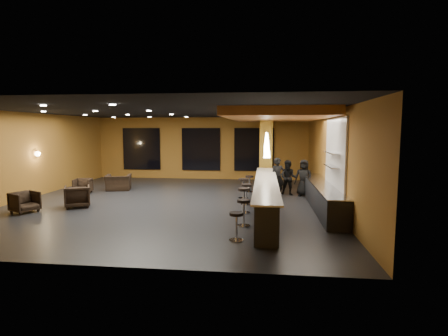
# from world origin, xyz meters

# --- Properties ---
(floor) EXTENTS (12.00, 13.00, 0.10)m
(floor) POSITION_xyz_m (0.00, 0.00, -0.05)
(floor) COLOR black
(floor) RESTS_ON ground
(ceiling) EXTENTS (12.00, 13.00, 0.10)m
(ceiling) POSITION_xyz_m (0.00, 0.00, 3.55)
(ceiling) COLOR black
(wall_back) EXTENTS (12.00, 0.10, 3.50)m
(wall_back) POSITION_xyz_m (0.00, 6.55, 1.75)
(wall_back) COLOR brown
(wall_back) RESTS_ON floor
(wall_front) EXTENTS (12.00, 0.10, 3.50)m
(wall_front) POSITION_xyz_m (0.00, -6.55, 1.75)
(wall_front) COLOR brown
(wall_front) RESTS_ON floor
(wall_left) EXTENTS (0.10, 13.00, 3.50)m
(wall_left) POSITION_xyz_m (-6.05, 0.00, 1.75)
(wall_left) COLOR brown
(wall_left) RESTS_ON floor
(wall_right) EXTENTS (0.10, 13.00, 3.50)m
(wall_right) POSITION_xyz_m (6.05, 0.00, 1.75)
(wall_right) COLOR brown
(wall_right) RESTS_ON floor
(wood_soffit) EXTENTS (3.60, 8.00, 0.28)m
(wood_soffit) POSITION_xyz_m (4.00, 1.00, 3.36)
(wood_soffit) COLOR #A86631
(wood_soffit) RESTS_ON ceiling
(window_left) EXTENTS (2.20, 0.06, 2.40)m
(window_left) POSITION_xyz_m (-3.50, 6.44, 1.70)
(window_left) COLOR black
(window_left) RESTS_ON wall_back
(window_center) EXTENTS (2.20, 0.06, 2.40)m
(window_center) POSITION_xyz_m (0.00, 6.44, 1.70)
(window_center) COLOR black
(window_center) RESTS_ON wall_back
(window_right) EXTENTS (2.20, 0.06, 2.40)m
(window_right) POSITION_xyz_m (3.00, 6.44, 1.70)
(window_right) COLOR black
(window_right) RESTS_ON wall_back
(tile_backsplash) EXTENTS (0.06, 3.20, 2.40)m
(tile_backsplash) POSITION_xyz_m (5.96, -1.00, 2.00)
(tile_backsplash) COLOR white
(tile_backsplash) RESTS_ON wall_right
(bar_counter) EXTENTS (0.60, 8.00, 1.00)m
(bar_counter) POSITION_xyz_m (3.65, -1.00, 0.50)
(bar_counter) COLOR black
(bar_counter) RESTS_ON floor
(bar_top) EXTENTS (0.78, 8.10, 0.05)m
(bar_top) POSITION_xyz_m (3.65, -1.00, 1.02)
(bar_top) COLOR silver
(bar_top) RESTS_ON bar_counter
(prep_counter) EXTENTS (0.70, 6.00, 0.86)m
(prep_counter) POSITION_xyz_m (5.65, -0.50, 0.43)
(prep_counter) COLOR black
(prep_counter) RESTS_ON floor
(prep_top) EXTENTS (0.72, 6.00, 0.03)m
(prep_top) POSITION_xyz_m (5.65, -0.50, 0.89)
(prep_top) COLOR silver
(prep_top) RESTS_ON prep_counter
(wall_shelf_lower) EXTENTS (0.30, 1.50, 0.03)m
(wall_shelf_lower) POSITION_xyz_m (5.82, -1.20, 1.60)
(wall_shelf_lower) COLOR silver
(wall_shelf_lower) RESTS_ON wall_right
(wall_shelf_upper) EXTENTS (0.30, 1.50, 0.03)m
(wall_shelf_upper) POSITION_xyz_m (5.82, -1.20, 2.05)
(wall_shelf_upper) COLOR silver
(wall_shelf_upper) RESTS_ON wall_right
(column) EXTENTS (0.60, 0.60, 3.50)m
(column) POSITION_xyz_m (3.65, 3.60, 1.75)
(column) COLOR olive
(column) RESTS_ON floor
(wall_sconce) EXTENTS (0.22, 0.22, 0.22)m
(wall_sconce) POSITION_xyz_m (-5.88, 0.50, 1.80)
(wall_sconce) COLOR #FFE5B2
(wall_sconce) RESTS_ON wall_left
(pendant_0) EXTENTS (0.20, 0.20, 0.70)m
(pendant_0) POSITION_xyz_m (3.65, -3.00, 2.35)
(pendant_0) COLOR white
(pendant_0) RESTS_ON wood_soffit
(pendant_1) EXTENTS (0.20, 0.20, 0.70)m
(pendant_1) POSITION_xyz_m (3.65, -0.50, 2.35)
(pendant_1) COLOR white
(pendant_1) RESTS_ON wood_soffit
(pendant_2) EXTENTS (0.20, 0.20, 0.70)m
(pendant_2) POSITION_xyz_m (3.65, 2.00, 2.35)
(pendant_2) COLOR white
(pendant_2) RESTS_ON wood_soffit
(staff_a) EXTENTS (0.68, 0.54, 1.64)m
(staff_a) POSITION_xyz_m (4.15, 1.53, 0.82)
(staff_a) COLOR black
(staff_a) RESTS_ON floor
(staff_b) EXTENTS (0.85, 0.73, 1.51)m
(staff_b) POSITION_xyz_m (4.62, 1.93, 0.75)
(staff_b) COLOR black
(staff_b) RESTS_ON floor
(staff_c) EXTENTS (0.86, 0.66, 1.56)m
(staff_c) POSITION_xyz_m (5.25, 1.82, 0.78)
(staff_c) COLOR black
(staff_c) RESTS_ON floor
(armchair_a) EXTENTS (1.03, 1.02, 0.71)m
(armchair_a) POSITION_xyz_m (-4.51, -2.29, 0.36)
(armchair_a) COLOR black
(armchair_a) RESTS_ON floor
(armchair_b) EXTENTS (1.16, 1.17, 0.79)m
(armchair_b) POSITION_xyz_m (-3.17, -1.31, 0.39)
(armchair_b) COLOR black
(armchair_b) RESTS_ON floor
(armchair_c) EXTENTS (0.83, 0.85, 0.66)m
(armchair_c) POSITION_xyz_m (-4.39, 1.33, 0.33)
(armchair_c) COLOR black
(armchair_c) RESTS_ON floor
(armchair_d) EXTENTS (1.31, 1.21, 0.72)m
(armchair_d) POSITION_xyz_m (-3.16, 2.29, 0.36)
(armchair_d) COLOR black
(armchair_d) RESTS_ON floor
(bar_stool_0) EXTENTS (0.37, 0.37, 0.74)m
(bar_stool_0) POSITION_xyz_m (2.89, -4.53, 0.47)
(bar_stool_0) COLOR silver
(bar_stool_0) RESTS_ON floor
(bar_stool_1) EXTENTS (0.40, 0.40, 0.79)m
(bar_stool_1) POSITION_xyz_m (2.99, -3.16, 0.51)
(bar_stool_1) COLOR silver
(bar_stool_1) RESTS_ON floor
(bar_stool_2) EXTENTS (0.44, 0.44, 0.86)m
(bar_stool_2) POSITION_xyz_m (2.91, -1.55, 0.55)
(bar_stool_2) COLOR silver
(bar_stool_2) RESTS_ON floor
(bar_stool_3) EXTENTS (0.40, 0.40, 0.80)m
(bar_stool_3) POSITION_xyz_m (2.93, -0.27, 0.51)
(bar_stool_3) COLOR silver
(bar_stool_3) RESTS_ON floor
(bar_stool_4) EXTENTS (0.42, 0.42, 0.82)m
(bar_stool_4) POSITION_xyz_m (2.74, 0.96, 0.53)
(bar_stool_4) COLOR silver
(bar_stool_4) RESTS_ON floor
(bar_stool_5) EXTENTS (0.38, 0.38, 0.75)m
(bar_stool_5) POSITION_xyz_m (2.93, 2.45, 0.48)
(bar_stool_5) COLOR silver
(bar_stool_5) RESTS_ON floor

